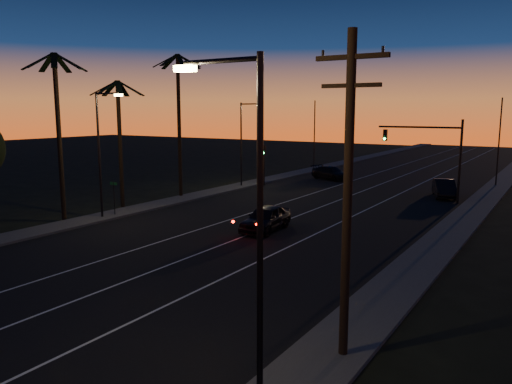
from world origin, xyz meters
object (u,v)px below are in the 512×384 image
Objects in this scene: signal_mast at (431,145)px; lead_car at (266,218)px; utility_pole at (348,191)px; cross_car at (331,173)px; right_car at (444,188)px.

lead_car is (-6.30, -16.82, -3.96)m from signal_mast.
utility_pole is 41.92m from cross_car.
right_car is 0.93× the size of cross_car.
lead_car is 20.65m from right_car.
signal_mast is 1.39× the size of right_car.
signal_mast is 18.40m from lead_car.
utility_pole reaches higher than lead_car.
signal_mast is 1.29× the size of cross_car.
signal_mast is (-4.46, 29.99, -0.53)m from utility_pole.
utility_pole reaches higher than cross_car.
lead_car is at bearing -109.94° from right_car.
utility_pole is at bearing -50.73° from lead_car.
utility_pole is 33.11m from right_car.
cross_car is (-12.64, 8.01, -4.03)m from signal_mast.
lead_car reaches higher than cross_car.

